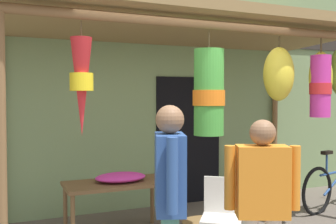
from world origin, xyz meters
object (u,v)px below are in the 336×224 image
flower_heap_on_table (122,177)px  shopper_by_bananas (170,192)px  folding_chair (222,211)px  vendor_in_orange (262,199)px  display_table (116,188)px

flower_heap_on_table → shopper_by_bananas: shopper_by_bananas is taller
folding_chair → shopper_by_bananas: shopper_by_bananas is taller
flower_heap_on_table → vendor_in_orange: vendor_in_orange is taller
vendor_in_orange → flower_heap_on_table: bearing=103.9°
display_table → flower_heap_on_table: (0.07, 0.00, 0.13)m
folding_chair → shopper_by_bananas: bearing=-141.4°
flower_heap_on_table → vendor_in_orange: 2.16m
flower_heap_on_table → folding_chair: size_ratio=0.74×
display_table → shopper_by_bananas: size_ratio=0.76×
display_table → vendor_in_orange: 2.19m
flower_heap_on_table → vendor_in_orange: bearing=-76.1°
flower_heap_on_table → folding_chair: folding_chair is taller
display_table → folding_chair: (0.81, -1.12, -0.08)m
folding_chair → vendor_in_orange: (-0.22, -0.96, 0.38)m
flower_heap_on_table → shopper_by_bananas: size_ratio=0.38×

